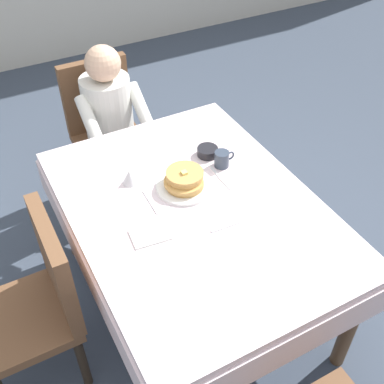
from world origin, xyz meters
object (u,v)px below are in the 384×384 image
object	(u,v)px
diner_person	(111,117)
bowl_butter	(208,152)
breakfast_stack	(184,179)
cup_coffee	(222,159)
chair_diner	(105,123)
syrup_pitcher	(130,177)
fork_left_of_plate	(151,202)
plate_breakfast	(184,186)
dining_table_main	(194,219)
knife_right_of_plate	(220,177)
chair_left_side	(40,298)
spoon_near_edge	(226,227)

from	to	relation	value
diner_person	bowl_butter	size ratio (longest dim) A/B	10.18
breakfast_stack	cup_coffee	size ratio (longest dim) A/B	1.79
chair_diner	cup_coffee	bearing A→B (deg)	107.48
chair_diner	syrup_pitcher	xyz separation A→B (m)	(-0.16, -0.87, 0.25)
syrup_pitcher	fork_left_of_plate	bearing A→B (deg)	-80.51
plate_breakfast	bowl_butter	bearing A→B (deg)	37.19
dining_table_main	fork_left_of_plate	size ratio (longest dim) A/B	8.47
plate_breakfast	cup_coffee	world-z (taller)	cup_coffee
knife_right_of_plate	cup_coffee	bearing A→B (deg)	-36.33
chair_diner	cup_coffee	xyz separation A→B (m)	(0.31, -0.97, 0.25)
chair_diner	fork_left_of_plate	bearing A→B (deg)	82.77
chair_diner	dining_table_main	bearing A→B (deg)	91.78
plate_breakfast	knife_right_of_plate	bearing A→B (deg)	-6.01
chair_left_side	cup_coffee	size ratio (longest dim) A/B	8.23
syrup_pitcher	plate_breakfast	bearing A→B (deg)	-35.55
breakfast_stack	bowl_butter	size ratio (longest dim) A/B	1.84
dining_table_main	syrup_pitcher	world-z (taller)	syrup_pitcher
dining_table_main	chair_left_side	size ratio (longest dim) A/B	1.64
cup_coffee	knife_right_of_plate	size ratio (longest dim) A/B	0.57
diner_person	chair_left_side	bearing A→B (deg)	54.09
chair_diner	syrup_pitcher	size ratio (longest dim) A/B	11.62
diner_person	breakfast_stack	size ratio (longest dim) A/B	5.54
bowl_butter	syrup_pitcher	distance (m)	0.45
chair_diner	breakfast_stack	bearing A→B (deg)	93.18
breakfast_stack	cup_coffee	world-z (taller)	breakfast_stack
dining_table_main	cup_coffee	world-z (taller)	cup_coffee
plate_breakfast	syrup_pitcher	distance (m)	0.27
chair_left_side	diner_person	bearing A→B (deg)	-35.91
bowl_butter	spoon_near_edge	xyz separation A→B (m)	(-0.19, -0.50, -0.02)
diner_person	fork_left_of_plate	bearing A→B (deg)	81.53
diner_person	breakfast_stack	xyz separation A→B (m)	(0.06, -0.87, 0.12)
knife_right_of_plate	spoon_near_edge	world-z (taller)	same
diner_person	syrup_pitcher	bearing A→B (deg)	77.22
cup_coffee	diner_person	bearing A→B (deg)	110.57
breakfast_stack	spoon_near_edge	bearing A→B (deg)	-83.28
fork_left_of_plate	breakfast_stack	bearing A→B (deg)	-82.01
chair_left_side	bowl_butter	size ratio (longest dim) A/B	8.45
dining_table_main	spoon_near_edge	xyz separation A→B (m)	(0.06, -0.19, 0.09)
spoon_near_edge	chair_left_side	bearing A→B (deg)	170.05
fork_left_of_plate	chair_left_side	bearing A→B (deg)	103.46
syrup_pitcher	spoon_near_edge	xyz separation A→B (m)	(0.26, -0.48, -0.04)
cup_coffee	syrup_pitcher	size ratio (longest dim) A/B	1.41
knife_right_of_plate	syrup_pitcher	bearing A→B (deg)	66.64
chair_diner	knife_right_of_plate	world-z (taller)	chair_diner
bowl_butter	syrup_pitcher	xyz separation A→B (m)	(-0.45, -0.02, 0.02)
cup_coffee	bowl_butter	distance (m)	0.12
diner_person	syrup_pitcher	world-z (taller)	diner_person
plate_breakfast	cup_coffee	bearing A→B (deg)	13.51
bowl_butter	chair_diner	bearing A→B (deg)	108.41
cup_coffee	knife_right_of_plate	world-z (taller)	cup_coffee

